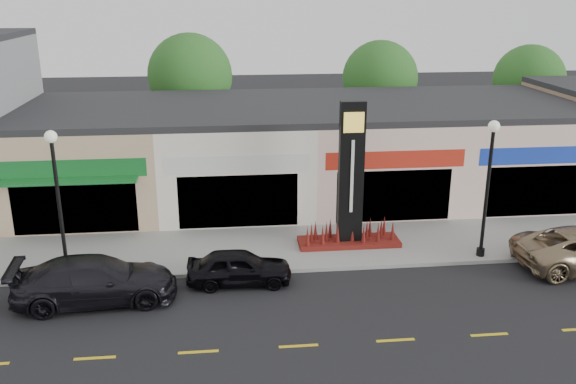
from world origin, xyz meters
name	(u,v)px	position (x,y,z in m)	size (l,w,h in m)	color
ground	(288,299)	(0.00, 0.00, 0.00)	(120.00, 120.00, 0.00)	black
sidewalk	(277,247)	(0.00, 4.35, 0.07)	(52.00, 4.30, 0.15)	gray
curb	(282,271)	(0.00, 2.10, 0.07)	(52.00, 0.20, 0.15)	gray
shop_beige	(95,155)	(-8.50, 11.46, 2.40)	(7.00, 10.85, 4.80)	tan
shop_cream	(235,151)	(-1.50, 11.47, 2.40)	(7.00, 10.01, 4.80)	silver
shop_pink_w	(369,148)	(5.50, 11.47, 2.40)	(7.00, 10.01, 4.80)	beige
shop_pink_e	(497,144)	(12.50, 11.47, 2.40)	(7.00, 10.01, 4.80)	beige
tree_rear_west	(190,76)	(-4.00, 19.50, 5.22)	(5.20, 5.20, 7.83)	#382619
tree_rear_mid	(380,78)	(8.00, 19.50, 4.88)	(4.80, 4.80, 7.29)	#382619
tree_rear_east	(529,80)	(18.00, 19.50, 4.63)	(4.60, 4.60, 6.94)	#382619
lamp_west_near	(57,189)	(-8.00, 2.50, 3.48)	(0.44, 0.44, 5.47)	black
lamp_east_near	(489,176)	(8.00, 2.50, 3.48)	(0.44, 0.44, 5.47)	black
pylon_sign	(350,196)	(3.00, 4.20, 2.27)	(4.20, 1.30, 6.00)	#56110E
car_dark_sedan	(95,281)	(-6.57, 0.52, 0.79)	(5.47, 2.22, 1.59)	black
car_black_sedan	(239,267)	(-1.64, 1.37, 0.65)	(3.80, 1.53, 1.29)	black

